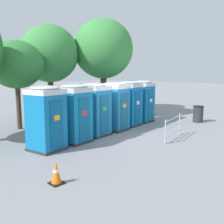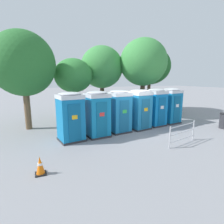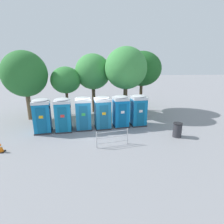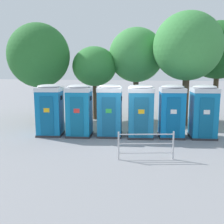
{
  "view_description": "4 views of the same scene",
  "coord_description": "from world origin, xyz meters",
  "px_view_note": "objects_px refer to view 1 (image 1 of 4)",
  "views": [
    {
      "loc": [
        -9.17,
        -8.97,
        3.06
      ],
      "look_at": [
        0.51,
        0.36,
        0.99
      ],
      "focal_mm": 42.0,
      "sensor_mm": 36.0,
      "label": 1
    },
    {
      "loc": [
        -5.24,
        -9.05,
        3.16
      ],
      "look_at": [
        -1.29,
        0.12,
        1.28
      ],
      "focal_mm": 28.0,
      "sensor_mm": 36.0,
      "label": 2
    },
    {
      "loc": [
        0.39,
        -12.78,
        5.03
      ],
      "look_at": [
        1.46,
        0.48,
        1.25
      ],
      "focal_mm": 28.0,
      "sensor_mm": 36.0,
      "label": 3
    },
    {
      "loc": [
        1.84,
        -12.12,
        3.32
      ],
      "look_at": [
        -0.67,
        0.2,
        1.21
      ],
      "focal_mm": 42.0,
      "sensor_mm": 36.0,
      "label": 4
    }
  ],
  "objects_px": {
    "portapotty_0": "(46,118)",
    "portapotty_5": "(142,101)",
    "portapotty_4": "(129,103)",
    "street_tree_3": "(104,54)",
    "street_tree_4": "(103,49)",
    "event_barrier": "(173,127)",
    "traffic_cone": "(56,173)",
    "portapotty_2": "(95,109)",
    "street_tree_1": "(49,54)",
    "trash_can": "(198,114)",
    "street_tree_2": "(16,65)",
    "portapotty_1": "(75,113)",
    "portapotty_3": "(115,106)"
  },
  "relations": [
    {
      "from": "trash_can",
      "to": "traffic_cone",
      "type": "height_order",
      "value": "trash_can"
    },
    {
      "from": "portapotty_3",
      "to": "traffic_cone",
      "type": "bearing_deg",
      "value": -150.19
    },
    {
      "from": "portapotty_4",
      "to": "portapotty_2",
      "type": "bearing_deg",
      "value": -172.63
    },
    {
      "from": "portapotty_0",
      "to": "street_tree_2",
      "type": "relative_size",
      "value": 0.54
    },
    {
      "from": "trash_can",
      "to": "street_tree_3",
      "type": "bearing_deg",
      "value": 96.93
    },
    {
      "from": "event_barrier",
      "to": "street_tree_4",
      "type": "bearing_deg",
      "value": 74.47
    },
    {
      "from": "street_tree_4",
      "to": "trash_can",
      "type": "bearing_deg",
      "value": -61.92
    },
    {
      "from": "portapotty_1",
      "to": "portapotty_2",
      "type": "xyz_separation_m",
      "value": [
        1.47,
        0.28,
        -0.0
      ]
    },
    {
      "from": "street_tree_4",
      "to": "portapotty_1",
      "type": "bearing_deg",
      "value": -145.53
    },
    {
      "from": "street_tree_2",
      "to": "portapotty_0",
      "type": "bearing_deg",
      "value": -103.86
    },
    {
      "from": "portapotty_1",
      "to": "portapotty_5",
      "type": "height_order",
      "value": "same"
    },
    {
      "from": "portapotty_0",
      "to": "street_tree_1",
      "type": "xyz_separation_m",
      "value": [
        3.67,
        5.29,
        2.85
      ]
    },
    {
      "from": "portapotty_3",
      "to": "portapotty_5",
      "type": "xyz_separation_m",
      "value": [
        2.95,
        0.46,
        0.0
      ]
    },
    {
      "from": "street_tree_2",
      "to": "event_barrier",
      "type": "bearing_deg",
      "value": -61.52
    },
    {
      "from": "portapotty_2",
      "to": "traffic_cone",
      "type": "height_order",
      "value": "portapotty_2"
    },
    {
      "from": "portapotty_3",
      "to": "event_barrier",
      "type": "height_order",
      "value": "portapotty_3"
    },
    {
      "from": "portapotty_2",
      "to": "event_barrier",
      "type": "distance_m",
      "value": 3.73
    },
    {
      "from": "street_tree_3",
      "to": "trash_can",
      "type": "relative_size",
      "value": 6.15
    },
    {
      "from": "street_tree_1",
      "to": "portapotty_1",
      "type": "bearing_deg",
      "value": -112.94
    },
    {
      "from": "portapotty_0",
      "to": "portapotty_3",
      "type": "bearing_deg",
      "value": 6.49
    },
    {
      "from": "traffic_cone",
      "to": "street_tree_2",
      "type": "bearing_deg",
      "value": 70.1
    },
    {
      "from": "portapotty_0",
      "to": "portapotty_4",
      "type": "distance_m",
      "value": 5.96
    },
    {
      "from": "portapotty_0",
      "to": "street_tree_4",
      "type": "relative_size",
      "value": 0.39
    },
    {
      "from": "portapotty_2",
      "to": "street_tree_1",
      "type": "distance_m",
      "value": 5.7
    },
    {
      "from": "portapotty_0",
      "to": "street_tree_4",
      "type": "distance_m",
      "value": 8.34
    },
    {
      "from": "portapotty_2",
      "to": "portapotty_1",
      "type": "bearing_deg",
      "value": -169.35
    },
    {
      "from": "portapotty_0",
      "to": "street_tree_2",
      "type": "bearing_deg",
      "value": 76.14
    },
    {
      "from": "portapotty_0",
      "to": "portapotty_4",
      "type": "xyz_separation_m",
      "value": [
        5.91,
        0.79,
        0.0
      ]
    },
    {
      "from": "street_tree_1",
      "to": "trash_can",
      "type": "relative_size",
      "value": 5.87
    },
    {
      "from": "street_tree_3",
      "to": "trash_can",
      "type": "bearing_deg",
      "value": -83.07
    },
    {
      "from": "street_tree_2",
      "to": "portapotty_4",
      "type": "bearing_deg",
      "value": -37.24
    },
    {
      "from": "street_tree_3",
      "to": "street_tree_4",
      "type": "relative_size",
      "value": 0.96
    },
    {
      "from": "street_tree_2",
      "to": "street_tree_4",
      "type": "height_order",
      "value": "street_tree_4"
    },
    {
      "from": "portapotty_4",
      "to": "traffic_cone",
      "type": "bearing_deg",
      "value": -153.52
    },
    {
      "from": "portapotty_1",
      "to": "street_tree_4",
      "type": "height_order",
      "value": "street_tree_4"
    },
    {
      "from": "trash_can",
      "to": "portapotty_2",
      "type": "bearing_deg",
      "value": 162.9
    },
    {
      "from": "portapotty_1",
      "to": "trash_can",
      "type": "bearing_deg",
      "value": -12.29
    },
    {
      "from": "street_tree_4",
      "to": "trash_can",
      "type": "distance_m",
      "value": 7.28
    },
    {
      "from": "street_tree_1",
      "to": "street_tree_3",
      "type": "relative_size",
      "value": 0.95
    },
    {
      "from": "trash_can",
      "to": "portapotty_1",
      "type": "bearing_deg",
      "value": 167.71
    },
    {
      "from": "event_barrier",
      "to": "traffic_cone",
      "type": "bearing_deg",
      "value": -177.53
    },
    {
      "from": "portapotty_2",
      "to": "portapotty_4",
      "type": "bearing_deg",
      "value": 7.37
    },
    {
      "from": "street_tree_1",
      "to": "traffic_cone",
      "type": "relative_size",
      "value": 9.21
    },
    {
      "from": "street_tree_2",
      "to": "street_tree_3",
      "type": "distance_m",
      "value": 7.76
    },
    {
      "from": "portapotty_0",
      "to": "event_barrier",
      "type": "bearing_deg",
      "value": -28.27
    },
    {
      "from": "street_tree_3",
      "to": "street_tree_4",
      "type": "xyz_separation_m",
      "value": [
        -1.98,
        -1.9,
        0.11
      ]
    },
    {
      "from": "street_tree_1",
      "to": "street_tree_3",
      "type": "xyz_separation_m",
      "value": [
        5.03,
        0.34,
        0.27
      ]
    },
    {
      "from": "portapotty_0",
      "to": "portapotty_5",
      "type": "distance_m",
      "value": 7.45
    },
    {
      "from": "street_tree_3",
      "to": "street_tree_4",
      "type": "height_order",
      "value": "street_tree_4"
    },
    {
      "from": "event_barrier",
      "to": "portapotty_5",
      "type": "bearing_deg",
      "value": 56.12
    }
  ]
}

